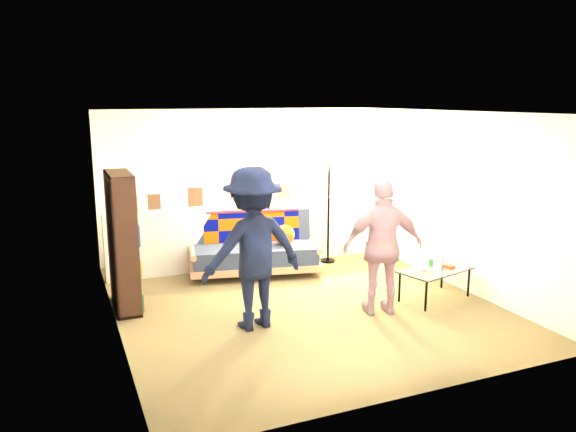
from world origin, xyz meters
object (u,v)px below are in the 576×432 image
object	(u,v)px
coffee_table	(435,271)
floor_lamp	(329,189)
futon_sofa	(255,248)
person_left	(253,248)
bookshelf	(123,246)
person_right	(383,247)

from	to	relation	value
coffee_table	floor_lamp	xyz separation A→B (m)	(-0.50, 2.08, 0.79)
futon_sofa	coffee_table	world-z (taller)	futon_sofa
floor_lamp	person_left	size ratio (longest dim) A/B	0.90
coffee_table	floor_lamp	bearing A→B (deg)	103.53
coffee_table	bookshelf	bearing A→B (deg)	161.88
person_left	person_right	bearing A→B (deg)	167.21
futon_sofa	bookshelf	size ratio (longest dim) A/B	1.19
person_left	person_right	distance (m)	1.58
floor_lamp	futon_sofa	bearing A→B (deg)	-174.96
coffee_table	person_right	distance (m)	1.01
futon_sofa	floor_lamp	bearing A→B (deg)	5.04
person_left	person_right	world-z (taller)	person_left
floor_lamp	person_left	xyz separation A→B (m)	(-1.96, -2.01, -0.25)
person_right	person_left	bearing A→B (deg)	6.41
futon_sofa	person_left	bearing A→B (deg)	-109.73
bookshelf	person_right	world-z (taller)	bookshelf
futon_sofa	person_right	size ratio (longest dim) A/B	1.22
futon_sofa	bookshelf	world-z (taller)	bookshelf
bookshelf	person_left	distance (m)	1.73
floor_lamp	person_right	world-z (taller)	person_right
person_right	floor_lamp	bearing A→B (deg)	-86.26
futon_sofa	bookshelf	bearing A→B (deg)	-159.40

